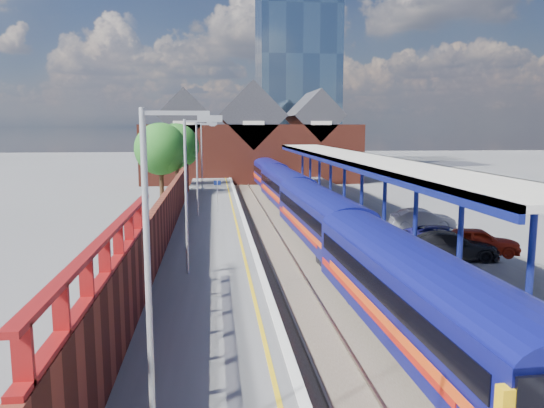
{
  "coord_description": "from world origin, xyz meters",
  "views": [
    {
      "loc": [
        -5.24,
        -17.8,
        7.65
      ],
      "look_at": [
        -1.45,
        16.73,
        2.6
      ],
      "focal_mm": 35.0,
      "sensor_mm": 36.0,
      "label": 1
    }
  ],
  "objects_px": {
    "train": "(299,197)",
    "parked_car_silver": "(422,219)",
    "parked_car_red": "(477,241)",
    "lamp_post_a": "(155,271)",
    "platform_sign": "(217,190)",
    "lamp_post_d": "(203,153)",
    "lamp_post_b": "(189,187)",
    "lamp_post_c": "(199,163)",
    "parked_car_blue": "(445,238)",
    "parked_car_dark": "(451,246)"
  },
  "relations": [
    {
      "from": "train",
      "to": "parked_car_silver",
      "type": "relative_size",
      "value": 16.09
    },
    {
      "from": "parked_car_red",
      "to": "lamp_post_a",
      "type": "bearing_deg",
      "value": 150.41
    },
    {
      "from": "lamp_post_a",
      "to": "platform_sign",
      "type": "xyz_separation_m",
      "value": [
        1.36,
        32.0,
        -2.3
      ]
    },
    {
      "from": "train",
      "to": "lamp_post_d",
      "type": "relative_size",
      "value": 9.42
    },
    {
      "from": "lamp_post_b",
      "to": "train",
      "type": "bearing_deg",
      "value": 66.26
    },
    {
      "from": "lamp_post_a",
      "to": "lamp_post_c",
      "type": "bearing_deg",
      "value": 90.0
    },
    {
      "from": "lamp_post_c",
      "to": "parked_car_blue",
      "type": "relative_size",
      "value": 1.47
    },
    {
      "from": "parked_car_red",
      "to": "parked_car_blue",
      "type": "bearing_deg",
      "value": 59.47
    },
    {
      "from": "lamp_post_b",
      "to": "platform_sign",
      "type": "height_order",
      "value": "lamp_post_b"
    },
    {
      "from": "lamp_post_c",
      "to": "platform_sign",
      "type": "xyz_separation_m",
      "value": [
        1.36,
        2.0,
        -2.3
      ]
    },
    {
      "from": "train",
      "to": "parked_car_blue",
      "type": "bearing_deg",
      "value": -68.7
    },
    {
      "from": "parked_car_red",
      "to": "parked_car_silver",
      "type": "xyz_separation_m",
      "value": [
        -0.13,
        7.06,
        -0.05
      ]
    },
    {
      "from": "parked_car_red",
      "to": "parked_car_dark",
      "type": "height_order",
      "value": "parked_car_red"
    },
    {
      "from": "parked_car_dark",
      "to": "parked_car_silver",
      "type": "bearing_deg",
      "value": -1.35
    },
    {
      "from": "lamp_post_d",
      "to": "lamp_post_b",
      "type": "bearing_deg",
      "value": -90.0
    },
    {
      "from": "lamp_post_a",
      "to": "parked_car_dark",
      "type": "xyz_separation_m",
      "value": [
        13.03,
        15.36,
        -3.3
      ]
    },
    {
      "from": "lamp_post_c",
      "to": "lamp_post_d",
      "type": "relative_size",
      "value": 1.0
    },
    {
      "from": "platform_sign",
      "to": "parked_car_red",
      "type": "height_order",
      "value": "platform_sign"
    },
    {
      "from": "train",
      "to": "parked_car_red",
      "type": "height_order",
      "value": "train"
    },
    {
      "from": "lamp_post_c",
      "to": "parked_car_red",
      "type": "bearing_deg",
      "value": -43.31
    },
    {
      "from": "lamp_post_c",
      "to": "parked_car_silver",
      "type": "xyz_separation_m",
      "value": [
        14.65,
        -6.87,
        -3.32
      ]
    },
    {
      "from": "lamp_post_a",
      "to": "parked_car_red",
      "type": "relative_size",
      "value": 1.64
    },
    {
      "from": "platform_sign",
      "to": "train",
      "type": "bearing_deg",
      "value": -1.24
    },
    {
      "from": "lamp_post_c",
      "to": "lamp_post_a",
      "type": "bearing_deg",
      "value": -90.0
    },
    {
      "from": "train",
      "to": "lamp_post_c",
      "type": "distance_m",
      "value": 8.57
    },
    {
      "from": "lamp_post_d",
      "to": "parked_car_blue",
      "type": "relative_size",
      "value": 1.47
    },
    {
      "from": "train",
      "to": "parked_car_dark",
      "type": "bearing_deg",
      "value": -72.57
    },
    {
      "from": "lamp_post_c",
      "to": "lamp_post_b",
      "type": "bearing_deg",
      "value": -90.0
    },
    {
      "from": "parked_car_dark",
      "to": "parked_car_blue",
      "type": "xyz_separation_m",
      "value": [
        0.53,
        1.86,
        -0.03
      ]
    },
    {
      "from": "parked_car_red",
      "to": "lamp_post_d",
      "type": "bearing_deg",
      "value": 39.31
    },
    {
      "from": "lamp_post_d",
      "to": "platform_sign",
      "type": "xyz_separation_m",
      "value": [
        1.36,
        -14.0,
        -2.3
      ]
    },
    {
      "from": "lamp_post_c",
      "to": "parked_car_red",
      "type": "relative_size",
      "value": 1.64
    },
    {
      "from": "train",
      "to": "parked_car_dark",
      "type": "relative_size",
      "value": 13.92
    },
    {
      "from": "lamp_post_a",
      "to": "parked_car_silver",
      "type": "height_order",
      "value": "lamp_post_a"
    },
    {
      "from": "train",
      "to": "lamp_post_d",
      "type": "height_order",
      "value": "lamp_post_d"
    },
    {
      "from": "lamp_post_a",
      "to": "lamp_post_c",
      "type": "distance_m",
      "value": 30.0
    },
    {
      "from": "train",
      "to": "parked_car_silver",
      "type": "height_order",
      "value": "train"
    },
    {
      "from": "train",
      "to": "lamp_post_b",
      "type": "xyz_separation_m",
      "value": [
        -7.86,
        -17.86,
        2.87
      ]
    },
    {
      "from": "lamp_post_d",
      "to": "parked_car_red",
      "type": "xyz_separation_m",
      "value": [
        14.78,
        -29.94,
        -3.27
      ]
    },
    {
      "from": "lamp_post_c",
      "to": "parked_car_blue",
      "type": "distance_m",
      "value": 18.92
    },
    {
      "from": "parked_car_red",
      "to": "parked_car_silver",
      "type": "distance_m",
      "value": 7.06
    },
    {
      "from": "lamp_post_b",
      "to": "parked_car_silver",
      "type": "bearing_deg",
      "value": 31.92
    },
    {
      "from": "train",
      "to": "parked_car_red",
      "type": "relative_size",
      "value": 15.47
    },
    {
      "from": "parked_car_red",
      "to": "train",
      "type": "bearing_deg",
      "value": 36.71
    },
    {
      "from": "lamp_post_d",
      "to": "lamp_post_c",
      "type": "bearing_deg",
      "value": -90.0
    },
    {
      "from": "lamp_post_b",
      "to": "lamp_post_d",
      "type": "relative_size",
      "value": 1.0
    },
    {
      "from": "lamp_post_a",
      "to": "lamp_post_b",
      "type": "height_order",
      "value": "same"
    },
    {
      "from": "lamp_post_d",
      "to": "parked_car_dark",
      "type": "bearing_deg",
      "value": -66.95
    },
    {
      "from": "lamp_post_b",
      "to": "parked_car_blue",
      "type": "bearing_deg",
      "value": 13.39
    },
    {
      "from": "train",
      "to": "parked_car_dark",
      "type": "height_order",
      "value": "train"
    }
  ]
}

